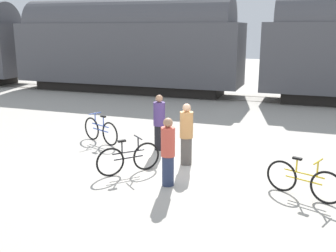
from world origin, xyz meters
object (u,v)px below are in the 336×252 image
person_in_tan (186,135)px  person_in_purple (159,123)px  bicycle_black (129,158)px  person_in_red (168,152)px  freight_train (253,45)px  bicycle_yellow (303,181)px  bicycle_blue (101,131)px

person_in_tan → person_in_purple: size_ratio=0.99×
bicycle_black → person_in_red: size_ratio=0.81×
person_in_tan → person_in_purple: person_in_purple is taller
freight_train → person_in_purple: size_ratio=33.28×
bicycle_yellow → person_in_tan: bearing=158.4°
person_in_purple → freight_train: bearing=124.5°
freight_train → person_in_red: bearing=-90.4°
bicycle_black → person_in_purple: person_in_purple is taller
bicycle_blue → bicycle_yellow: bearing=-20.0°
person_in_red → person_in_tan: person_in_tan is taller
person_in_red → person_in_purple: bearing=-4.8°
person_in_tan → freight_train: bearing=114.4°
freight_train → person_in_purple: 10.23m
bicycle_black → person_in_red: bearing=-19.2°
bicycle_blue → person_in_red: person_in_red is taller
person_in_tan → bicycle_blue: bearing=-173.3°
bicycle_yellow → bicycle_blue: size_ratio=1.02×
bicycle_yellow → person_in_tan: 3.27m
bicycle_yellow → bicycle_blue: bicycle_blue is taller
bicycle_blue → person_in_red: (3.23, -2.61, 0.41)m
bicycle_blue → bicycle_black: (2.03, -2.19, -0.01)m
bicycle_black → person_in_tan: person_in_tan is taller
bicycle_black → person_in_purple: (0.01, 2.12, 0.45)m
bicycle_black → person_in_red: person_in_red is taller
bicycle_blue → person_in_red: size_ratio=0.98×
freight_train → person_in_tan: size_ratio=33.53×
bicycle_blue → bicycle_black: size_ratio=1.21×
bicycle_yellow → bicycle_black: bicycle_black is taller
freight_train → person_in_red: (-0.09, -12.51, -1.93)m
bicycle_yellow → bicycle_blue: 6.60m
person_in_red → person_in_tan: (-0.04, 1.55, 0.02)m
person_in_red → bicycle_yellow: bearing=-113.1°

